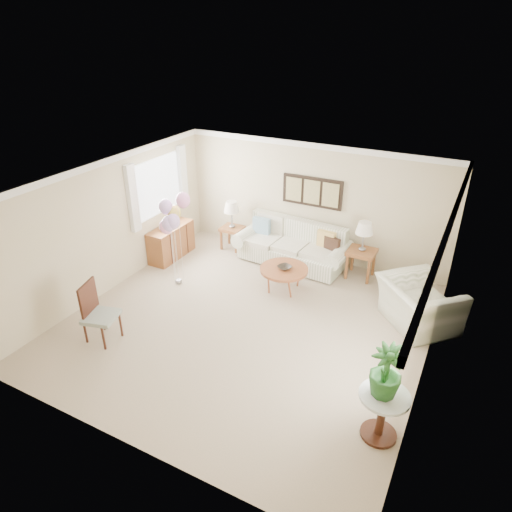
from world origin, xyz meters
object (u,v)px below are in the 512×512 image
at_px(balloon_cluster, 172,216).
at_px(sofa, 293,247).
at_px(coffee_table, 284,270).
at_px(accent_chair, 97,311).
at_px(armchair, 418,304).

bearing_deg(balloon_cluster, sofa, 48.22).
xyz_separation_m(coffee_table, accent_chair, (-2.10, -2.87, 0.09)).
height_order(sofa, balloon_cluster, balloon_cluster).
relative_size(sofa, accent_chair, 2.50).
distance_m(armchair, accent_chair, 5.48).
relative_size(sofa, armchair, 2.05).
distance_m(accent_chair, balloon_cluster, 2.30).
bearing_deg(balloon_cluster, accent_chair, -91.90).
height_order(sofa, accent_chair, accent_chair).
relative_size(coffee_table, accent_chair, 0.93).
distance_m(coffee_table, accent_chair, 3.56).
xyz_separation_m(sofa, coffee_table, (0.30, -1.16, 0.08)).
bearing_deg(armchair, accent_chair, 78.14).
bearing_deg(coffee_table, balloon_cluster, -159.07).
xyz_separation_m(armchair, balloon_cluster, (-4.60, -0.79, 1.09)).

